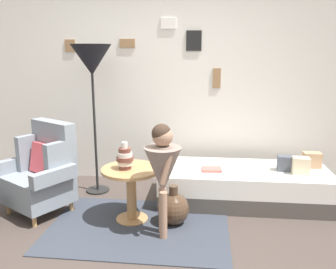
{
  "coord_description": "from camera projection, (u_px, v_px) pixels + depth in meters",
  "views": [
    {
      "loc": [
        0.54,
        -2.59,
        1.68
      ],
      "look_at": [
        0.15,
        0.95,
        0.85
      ],
      "focal_mm": 37.36,
      "sensor_mm": 36.0,
      "label": 1
    }
  ],
  "objects": [
    {
      "name": "book_on_daybed",
      "position": [
        212.0,
        169.0,
        3.9
      ],
      "size": [
        0.23,
        0.18,
        0.03
      ],
      "primitive_type": "cube",
      "rotation": [
        0.0,
        0.0,
        0.08
      ],
      "color": "#AB6058",
      "rests_on": "daybed"
    },
    {
      "name": "pillow_head",
      "position": [
        312.0,
        160.0,
        3.99
      ],
      "size": [
        0.2,
        0.13,
        0.18
      ],
      "primitive_type": "cube",
      "rotation": [
        0.0,
        0.0,
        0.04
      ],
      "color": "tan",
      "rests_on": "daybed"
    },
    {
      "name": "pillow_back",
      "position": [
        286.0,
        163.0,
        3.89
      ],
      "size": [
        0.2,
        0.13,
        0.17
      ],
      "primitive_type": "cube",
      "rotation": [
        0.0,
        0.0,
        -0.06
      ],
      "color": "#474C56",
      "rests_on": "daybed"
    },
    {
      "name": "side_table",
      "position": [
        131.0,
        183.0,
        3.52
      ],
      "size": [
        0.6,
        0.6,
        0.56
      ],
      "color": "tan",
      "rests_on": "ground"
    },
    {
      "name": "armchair",
      "position": [
        43.0,
        172.0,
        3.74
      ],
      "size": [
        0.9,
        0.84,
        0.97
      ],
      "color": "tan",
      "rests_on": "ground"
    },
    {
      "name": "gallery_wall",
      "position": [
        165.0,
        83.0,
        4.54
      ],
      "size": [
        4.8,
        0.12,
        2.6
      ],
      "color": "silver",
      "rests_on": "ground"
    },
    {
      "name": "vase_striped",
      "position": [
        125.0,
        158.0,
        3.45
      ],
      "size": [
        0.17,
        0.17,
        0.27
      ],
      "color": "brown",
      "rests_on": "side_table"
    },
    {
      "name": "rug",
      "position": [
        139.0,
        227.0,
        3.46
      ],
      "size": [
        1.76,
        1.24,
        0.01
      ],
      "primitive_type": "cube",
      "color": "#333842",
      "rests_on": "ground"
    },
    {
      "name": "pillow_mid",
      "position": [
        301.0,
        166.0,
        3.77
      ],
      "size": [
        0.18,
        0.13,
        0.19
      ],
      "primitive_type": "cube",
      "rotation": [
        0.0,
        0.0,
        -0.05
      ],
      "color": "beige",
      "rests_on": "daybed"
    },
    {
      "name": "ground_plane",
      "position": [
        138.0,
        257.0,
        2.95
      ],
      "size": [
        12.0,
        12.0,
        0.0
      ],
      "primitive_type": "plane",
      "color": "#423833"
    },
    {
      "name": "person_child",
      "position": [
        163.0,
        167.0,
        3.14
      ],
      "size": [
        0.34,
        0.34,
        1.08
      ],
      "color": "#A37A60",
      "rests_on": "ground"
    },
    {
      "name": "daybed",
      "position": [
        243.0,
        185.0,
        4.02
      ],
      "size": [
        1.9,
        0.81,
        0.4
      ],
      "color": "#4C4742",
      "rests_on": "ground"
    },
    {
      "name": "demijohn_near",
      "position": [
        173.0,
        208.0,
        3.5
      ],
      "size": [
        0.32,
        0.32,
        0.41
      ],
      "color": "#473323",
      "rests_on": "ground"
    },
    {
      "name": "floor_lamp",
      "position": [
        92.0,
        64.0,
        4.02
      ],
      "size": [
        0.47,
        0.47,
        1.78
      ],
      "color": "black",
      "rests_on": "ground"
    }
  ]
}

